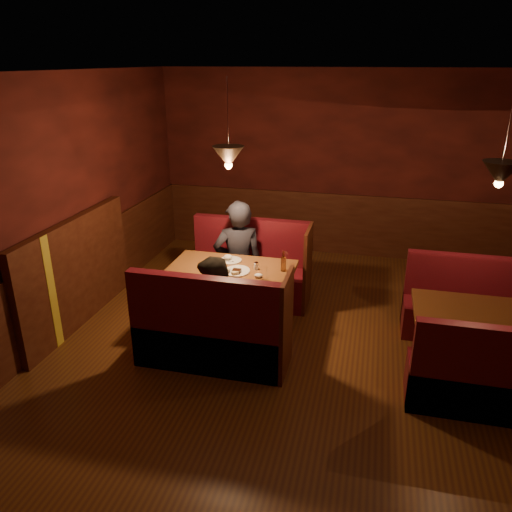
% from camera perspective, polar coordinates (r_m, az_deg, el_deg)
% --- Properties ---
extents(room, '(6.02, 7.02, 2.92)m').
position_cam_1_polar(room, '(4.88, 4.15, -2.08)').
color(room, '#4E2915').
rests_on(room, ground).
extents(main_table, '(1.44, 0.87, 1.01)m').
position_cam_1_polar(main_table, '(5.80, -2.72, -3.03)').
color(main_table, brown).
rests_on(main_table, ground).
extents(main_bench_far, '(1.58, 0.57, 1.08)m').
position_cam_1_polar(main_bench_far, '(6.62, -0.59, -2.16)').
color(main_bench_far, '#461118').
rests_on(main_bench_far, ground).
extents(main_bench_near, '(1.58, 0.57, 1.08)m').
position_cam_1_polar(main_bench_near, '(5.22, -5.05, -9.17)').
color(main_bench_near, '#461118').
rests_on(main_bench_near, ground).
extents(second_table, '(1.20, 0.76, 0.67)m').
position_cam_1_polar(second_table, '(5.54, 23.55, -7.28)').
color(second_table, brown).
rests_on(second_table, ground).
extents(second_bench_far, '(1.32, 0.49, 0.94)m').
position_cam_1_polar(second_bench_far, '(6.26, 22.57, -5.82)').
color(second_bench_far, '#461118').
rests_on(second_bench_far, ground).
extents(second_bench_near, '(1.32, 0.49, 0.94)m').
position_cam_1_polar(second_bench_near, '(5.04, 24.72, -13.12)').
color(second_bench_near, '#461118').
rests_on(second_bench_near, ground).
extents(diner_a, '(0.74, 0.62, 1.74)m').
position_cam_1_polar(diner_a, '(6.30, -2.07, 1.76)').
color(diner_a, black).
rests_on(diner_a, ground).
extents(diner_b, '(0.86, 0.76, 1.48)m').
position_cam_1_polar(diner_b, '(5.19, -4.59, -4.42)').
color(diner_b, black).
rests_on(diner_b, ground).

